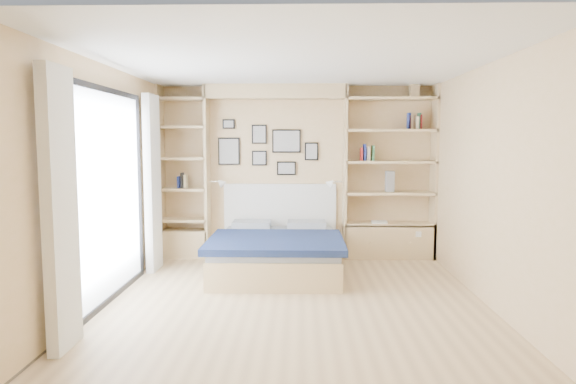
{
  "coord_description": "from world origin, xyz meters",
  "views": [
    {
      "loc": [
        0.05,
        -5.34,
        1.7
      ],
      "look_at": [
        -0.1,
        0.9,
        1.08
      ],
      "focal_mm": 32.0,
      "sensor_mm": 36.0,
      "label": 1
    }
  ],
  "objects": [
    {
      "name": "bed",
      "position": [
        -0.25,
        1.23,
        0.27
      ],
      "size": [
        1.66,
        2.04,
        1.07
      ],
      "color": "tan",
      "rests_on": "ground"
    },
    {
      "name": "deck_chair",
      "position": [
        -3.21,
        0.71,
        0.39
      ],
      "size": [
        0.64,
        0.89,
        0.81
      ],
      "rotation": [
        0.0,
        0.0,
        -0.21
      ],
      "color": "tan",
      "rests_on": "ground"
    },
    {
      "name": "shelf_decor",
      "position": [
        1.09,
        2.07,
        1.69
      ],
      "size": [
        3.5,
        0.23,
        2.03
      ],
      "color": "#A51E1E",
      "rests_on": "ground"
    },
    {
      "name": "reading_lamps",
      "position": [
        -0.3,
        2.0,
        1.1
      ],
      "size": [
        1.92,
        0.12,
        0.15
      ],
      "color": "silver",
      "rests_on": "ground"
    },
    {
      "name": "room_shell",
      "position": [
        -0.39,
        1.52,
        1.08
      ],
      "size": [
        4.5,
        4.5,
        4.5
      ],
      "color": "#DCB588",
      "rests_on": "ground"
    },
    {
      "name": "ground",
      "position": [
        0.0,
        0.0,
        0.0
      ],
      "size": [
        4.5,
        4.5,
        0.0
      ],
      "primitive_type": "plane",
      "color": "tan",
      "rests_on": "ground"
    },
    {
      "name": "photo_gallery",
      "position": [
        -0.45,
        2.22,
        1.6
      ],
      "size": [
        1.48,
        0.02,
        0.82
      ],
      "color": "black",
      "rests_on": "ground"
    }
  ]
}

